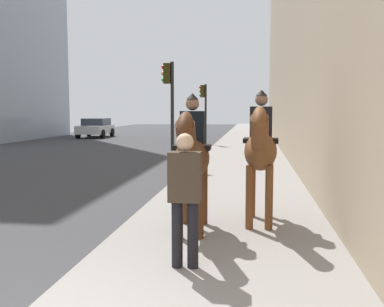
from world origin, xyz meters
TOP-DOWN VIEW (x-y plane):
  - mounted_horse_near at (3.93, -1.26)m, footprint 2.15×0.62m
  - mounted_horse_far at (4.61, -2.36)m, footprint 2.15×0.62m
  - pedestrian_greeting at (2.28, -1.40)m, footprint 0.26×0.40m
  - car_mid_lane at (29.52, 9.64)m, footprint 4.07×2.20m
  - traffic_light_near_curb at (12.35, 0.68)m, footprint 0.20×0.44m
  - traffic_light_far_curb at (22.51, 0.60)m, footprint 0.20×0.44m

SIDE VIEW (x-z plane):
  - car_mid_lane at x=29.52m, z-range 0.04..1.48m
  - pedestrian_greeting at x=2.28m, z-range 0.25..1.95m
  - mounted_horse_near at x=3.93m, z-range 0.23..2.49m
  - mounted_horse_far at x=4.61m, z-range 0.26..2.60m
  - traffic_light_far_curb at x=22.51m, z-range 0.62..4.17m
  - traffic_light_near_curb at x=12.35m, z-range 0.64..4.40m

